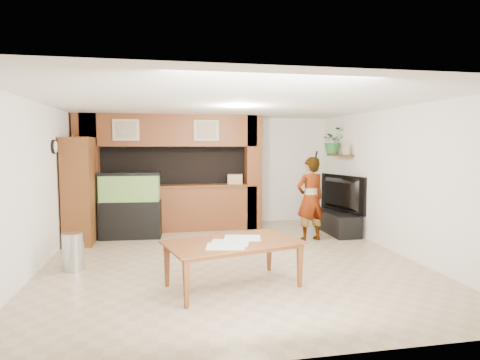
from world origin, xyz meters
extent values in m
plane|color=tan|center=(0.00, 0.00, 0.00)|extent=(6.50, 6.50, 0.00)
plane|color=white|center=(0.00, 0.00, 2.60)|extent=(6.50, 6.50, 0.00)
plane|color=silver|center=(0.00, 3.25, 1.30)|extent=(6.00, 0.00, 6.00)
plane|color=silver|center=(-3.00, 0.00, 1.30)|extent=(0.00, 6.50, 6.50)
plane|color=silver|center=(3.00, 0.00, 1.30)|extent=(0.00, 6.50, 6.50)
cube|color=brown|center=(-0.90, 2.45, 0.50)|extent=(3.80, 0.35, 1.00)
cube|color=brown|center=(-0.90, 2.45, 1.02)|extent=(3.80, 0.43, 0.04)
cube|color=brown|center=(-0.90, 2.45, 2.25)|extent=(3.80, 0.35, 0.70)
cube|color=brown|center=(-2.70, 2.45, 1.30)|extent=(0.50, 0.35, 2.60)
cube|color=brown|center=(0.95, 2.45, 1.30)|extent=(0.35, 0.35, 2.60)
cube|color=black|center=(-0.90, 3.00, 1.45)|extent=(4.20, 0.45, 0.85)
cube|color=tan|center=(-1.85, 2.26, 2.25)|extent=(0.55, 0.03, 0.45)
cube|color=tan|center=(-1.85, 2.24, 2.25)|extent=(0.43, 0.01, 0.35)
cube|color=tan|center=(-0.15, 2.26, 2.25)|extent=(0.55, 0.03, 0.45)
cube|color=tan|center=(-0.15, 2.24, 2.25)|extent=(0.43, 0.01, 0.35)
cylinder|color=black|center=(-2.97, 1.00, 1.90)|extent=(0.04, 0.25, 0.25)
cylinder|color=white|center=(-2.94, 1.00, 1.90)|extent=(0.01, 0.21, 0.21)
cube|color=brown|center=(2.85, 1.95, 1.70)|extent=(0.25, 0.90, 0.04)
cube|color=brown|center=(-2.70, 1.64, 1.04)|extent=(0.52, 0.85, 2.08)
cylinder|color=#B2B2B7|center=(-2.47, -0.13, 0.29)|extent=(0.32, 0.32, 0.59)
cube|color=black|center=(-1.77, 1.95, 0.39)|extent=(1.24, 0.47, 0.78)
cube|color=#388936|center=(-1.77, 1.95, 1.04)|extent=(1.19, 0.43, 0.54)
cube|color=black|center=(-1.77, 1.95, 1.34)|extent=(1.24, 0.47, 0.06)
cube|color=black|center=(2.65, 1.60, 0.23)|extent=(0.51, 1.39, 0.46)
imported|color=black|center=(2.65, 1.60, 0.87)|extent=(0.55, 1.41, 0.81)
cube|color=tan|center=(2.85, 1.61, 1.83)|extent=(0.07, 0.17, 0.22)
imported|color=#2C6F31|center=(2.82, 2.27, 2.03)|extent=(0.61, 0.54, 0.62)
imported|color=#8F7A4E|center=(1.82, 1.06, 0.85)|extent=(0.69, 0.53, 1.69)
cylinder|color=black|center=(1.87, 0.90, 1.74)|extent=(0.04, 0.10, 0.16)
imported|color=brown|center=(-0.16, -1.34, 0.32)|extent=(2.00, 1.44, 0.63)
cube|color=silver|center=(-0.31, -1.56, 0.63)|extent=(0.55, 0.44, 0.01)
cube|color=silver|center=(-0.23, -1.39, 0.63)|extent=(0.58, 0.49, 0.01)
cube|color=silver|center=(-0.01, -1.14, 0.63)|extent=(0.56, 0.46, 0.01)
cube|color=tan|center=(0.52, 2.45, 1.15)|extent=(0.37, 0.29, 0.22)
camera|label=1|loc=(-1.08, -6.56, 1.93)|focal=30.00mm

